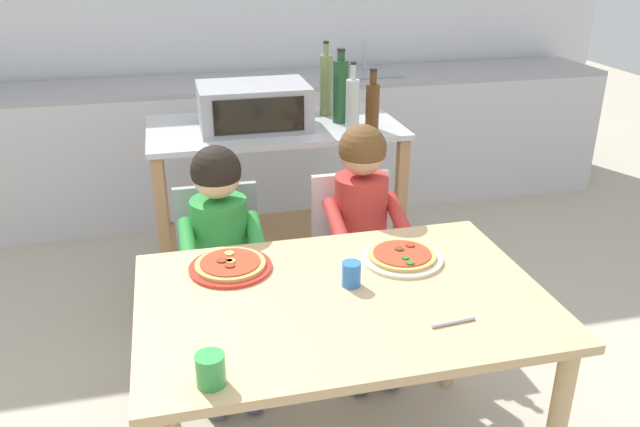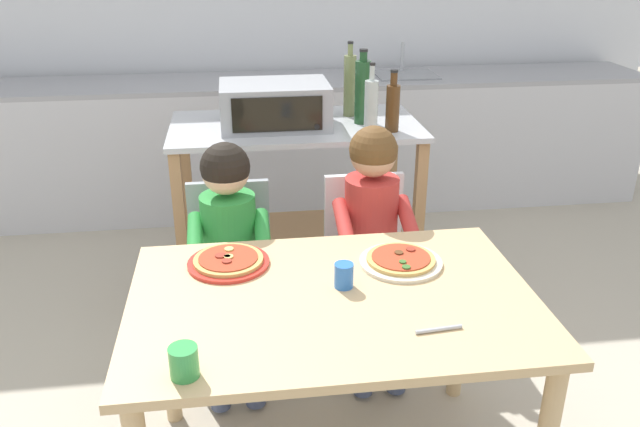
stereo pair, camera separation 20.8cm
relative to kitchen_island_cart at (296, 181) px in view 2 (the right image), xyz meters
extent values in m
plane|color=#B7AD99|center=(-0.01, -0.16, -0.62)|extent=(11.42, 11.42, 0.00)
cube|color=silver|center=(-0.01, 1.21, -0.20)|extent=(5.02, 0.60, 0.85)
cube|color=#9E9EA3|center=(-0.01, 1.21, 0.25)|extent=(5.02, 0.60, 0.03)
cube|color=gray|center=(0.86, 1.21, 0.26)|extent=(0.40, 0.33, 0.02)
cylinder|color=#B7BABF|center=(0.86, 1.33, 0.36)|extent=(0.02, 0.02, 0.20)
cube|color=#B7BABF|center=(0.00, 0.00, 0.28)|extent=(1.20, 0.64, 0.02)
cube|color=#AD7F51|center=(0.00, 0.00, -0.30)|extent=(1.10, 0.59, 0.02)
cube|color=#AD7F51|center=(-0.56, -0.28, -0.17)|extent=(0.05, 0.05, 0.89)
cube|color=#AD7F51|center=(0.56, -0.28, -0.17)|extent=(0.05, 0.05, 0.89)
cube|color=#AD7F51|center=(-0.56, 0.28, -0.17)|extent=(0.05, 0.05, 0.89)
cube|color=#AD7F51|center=(0.56, 0.28, -0.17)|extent=(0.05, 0.05, 0.89)
cube|color=#999BA0|center=(-0.10, -0.02, 0.40)|extent=(0.51, 0.35, 0.21)
cube|color=black|center=(-0.10, -0.20, 0.40)|extent=(0.41, 0.01, 0.16)
cylinder|color=black|center=(0.08, -0.20, 0.34)|extent=(0.02, 0.01, 0.02)
cylinder|color=olive|center=(0.29, 0.12, 0.45)|extent=(0.06, 0.06, 0.30)
cylinder|color=olive|center=(0.29, 0.12, 0.62)|extent=(0.03, 0.03, 0.06)
cylinder|color=black|center=(0.29, 0.12, 0.66)|extent=(0.03, 0.03, 0.01)
cylinder|color=#4C2D14|center=(0.43, -0.18, 0.40)|extent=(0.06, 0.06, 0.21)
cylinder|color=#4C2D14|center=(0.43, -0.18, 0.54)|extent=(0.03, 0.03, 0.06)
cylinder|color=black|center=(0.43, -0.18, 0.58)|extent=(0.03, 0.03, 0.01)
cylinder|color=#1E4723|center=(0.32, -0.03, 0.45)|extent=(0.08, 0.08, 0.30)
cylinder|color=#1E4723|center=(0.32, -0.03, 0.62)|extent=(0.04, 0.04, 0.04)
cylinder|color=black|center=(0.32, -0.03, 0.64)|extent=(0.04, 0.04, 0.01)
cylinder|color=#ADB7B2|center=(0.32, -0.25, 0.42)|extent=(0.06, 0.06, 0.25)
cylinder|color=#ADB7B2|center=(0.32, -0.25, 0.58)|extent=(0.02, 0.02, 0.07)
cylinder|color=black|center=(0.32, -0.25, 0.62)|extent=(0.03, 0.03, 0.01)
cube|color=tan|center=(-0.01, -1.30, 0.09)|extent=(1.26, 0.85, 0.03)
cylinder|color=tan|center=(-0.59, -0.93, -0.27)|extent=(0.06, 0.06, 0.70)
cylinder|color=tan|center=(0.56, -0.93, -0.27)|extent=(0.06, 0.06, 0.70)
cube|color=gray|center=(-0.33, -0.64, -0.18)|extent=(0.36, 0.36, 0.04)
cube|color=gray|center=(-0.33, -0.48, 0.01)|extent=(0.34, 0.03, 0.38)
cylinder|color=gray|center=(-0.18, -0.79, -0.40)|extent=(0.03, 0.03, 0.42)
cylinder|color=gray|center=(-0.48, -0.79, -0.40)|extent=(0.03, 0.03, 0.42)
cylinder|color=gray|center=(-0.18, -0.49, -0.40)|extent=(0.03, 0.03, 0.42)
cylinder|color=gray|center=(-0.48, -0.49, -0.40)|extent=(0.03, 0.03, 0.42)
cube|color=silver|center=(0.25, -0.63, -0.18)|extent=(0.36, 0.36, 0.04)
cube|color=silver|center=(0.25, -0.47, 0.01)|extent=(0.34, 0.03, 0.38)
cylinder|color=silver|center=(0.40, -0.78, -0.40)|extent=(0.03, 0.03, 0.42)
cylinder|color=silver|center=(0.10, -0.78, -0.40)|extent=(0.03, 0.03, 0.42)
cylinder|color=silver|center=(0.40, -0.48, -0.40)|extent=(0.03, 0.03, 0.42)
cylinder|color=silver|center=(0.10, -0.48, -0.40)|extent=(0.03, 0.03, 0.42)
cube|color=#424C6B|center=(-0.26, -0.78, -0.14)|extent=(0.10, 0.30, 0.10)
cylinder|color=#424C6B|center=(-0.26, -0.91, -0.38)|extent=(0.08, 0.08, 0.44)
cube|color=#424C6B|center=(-0.40, -0.78, -0.14)|extent=(0.10, 0.30, 0.10)
cylinder|color=#424C6B|center=(-0.40, -0.91, -0.38)|extent=(0.08, 0.08, 0.44)
cylinder|color=green|center=(-0.20, -0.74, 0.06)|extent=(0.06, 0.26, 0.15)
cylinder|color=green|center=(-0.46, -0.74, 0.06)|extent=(0.06, 0.26, 0.15)
cylinder|color=green|center=(-0.33, -0.64, 0.03)|extent=(0.22, 0.22, 0.34)
sphere|color=beige|center=(-0.33, -0.64, 0.30)|extent=(0.18, 0.18, 0.18)
sphere|color=black|center=(-0.33, -0.64, 0.32)|extent=(0.19, 0.19, 0.19)
cube|color=#424C6B|center=(0.32, -0.77, -0.14)|extent=(0.10, 0.30, 0.10)
cylinder|color=#424C6B|center=(0.32, -0.90, -0.38)|extent=(0.08, 0.08, 0.44)
cube|color=#424C6B|center=(0.18, -0.77, -0.14)|extent=(0.10, 0.30, 0.10)
cylinder|color=#424C6B|center=(0.18, -0.90, -0.38)|extent=(0.08, 0.08, 0.44)
cylinder|color=#BC332D|center=(0.38, -0.73, 0.09)|extent=(0.06, 0.26, 0.15)
cylinder|color=#BC332D|center=(0.12, -0.73, 0.09)|extent=(0.06, 0.26, 0.15)
cylinder|color=#BC332D|center=(0.25, -0.63, 0.05)|extent=(0.22, 0.22, 0.38)
sphere|color=tan|center=(0.25, -0.63, 0.34)|extent=(0.18, 0.18, 0.18)
sphere|color=brown|center=(0.25, -0.63, 0.36)|extent=(0.19, 0.19, 0.19)
cylinder|color=red|center=(-0.33, -1.05, 0.12)|extent=(0.28, 0.28, 0.01)
cylinder|color=tan|center=(-0.33, -1.05, 0.13)|extent=(0.24, 0.24, 0.01)
cylinder|color=#B23D23|center=(-0.33, -1.05, 0.14)|extent=(0.20, 0.20, 0.00)
cylinder|color=#DBC666|center=(-0.33, -0.99, 0.14)|extent=(0.03, 0.03, 0.01)
cylinder|color=maroon|center=(-0.36, -1.03, 0.14)|extent=(0.04, 0.04, 0.01)
cylinder|color=maroon|center=(-0.34, -1.08, 0.14)|extent=(0.03, 0.03, 0.01)
cylinder|color=#386628|center=(-0.34, -1.04, 0.14)|extent=(0.02, 0.02, 0.01)
cylinder|color=#DBC666|center=(-0.33, -1.05, 0.14)|extent=(0.03, 0.03, 0.01)
cylinder|color=beige|center=(0.25, -1.12, 0.12)|extent=(0.28, 0.28, 0.01)
cylinder|color=tan|center=(0.25, -1.12, 0.13)|extent=(0.23, 0.23, 0.01)
cylinder|color=#B23D23|center=(0.25, -1.12, 0.14)|extent=(0.20, 0.20, 0.00)
cylinder|color=#386628|center=(0.24, -1.16, 0.14)|extent=(0.02, 0.02, 0.01)
cylinder|color=#386628|center=(0.25, -1.20, 0.14)|extent=(0.03, 0.03, 0.01)
cylinder|color=#563319|center=(0.25, -1.09, 0.14)|extent=(0.03, 0.03, 0.01)
cylinder|color=maroon|center=(0.29, -1.07, 0.14)|extent=(0.03, 0.03, 0.01)
cylinder|color=blue|center=(0.03, -1.24, 0.15)|extent=(0.06, 0.06, 0.08)
cylinder|color=green|center=(-0.45, -1.63, 0.15)|extent=(0.08, 0.08, 0.09)
cylinder|color=#B7BABF|center=(0.25, -1.53, 0.12)|extent=(0.14, 0.03, 0.01)
camera|label=1|loc=(-0.49, -2.97, 1.15)|focal=36.16mm
camera|label=2|loc=(-0.28, -3.01, 1.15)|focal=36.16mm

